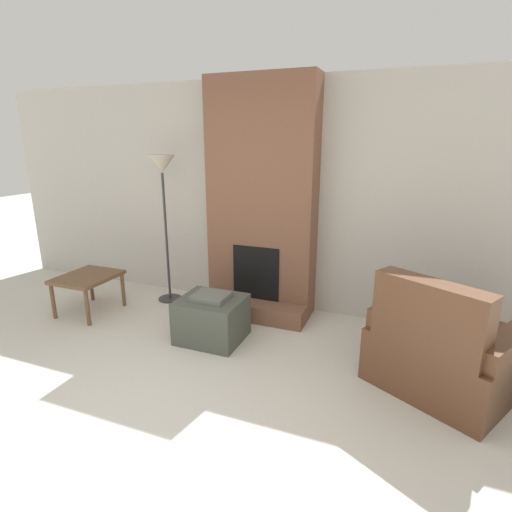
{
  "coord_description": "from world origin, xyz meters",
  "views": [
    {
      "loc": [
        1.56,
        -1.64,
        1.94
      ],
      "look_at": [
        0.0,
        2.32,
        0.7
      ],
      "focal_mm": 28.0,
      "sensor_mm": 36.0,
      "label": 1
    }
  ],
  "objects_px": {
    "side_table": "(88,280)",
    "armchair": "(444,352)",
    "ottoman": "(212,318)",
    "floor_lamp_left": "(162,178)"
  },
  "relations": [
    {
      "from": "ottoman",
      "to": "floor_lamp_left",
      "type": "height_order",
      "value": "floor_lamp_left"
    },
    {
      "from": "side_table",
      "to": "armchair",
      "type": "bearing_deg",
      "value": -1.5
    },
    {
      "from": "ottoman",
      "to": "side_table",
      "type": "bearing_deg",
      "value": 177.51
    },
    {
      "from": "ottoman",
      "to": "floor_lamp_left",
      "type": "bearing_deg",
      "value": 143.08
    },
    {
      "from": "armchair",
      "to": "side_table",
      "type": "relative_size",
      "value": 2.09
    },
    {
      "from": "ottoman",
      "to": "side_table",
      "type": "distance_m",
      "value": 1.65
    },
    {
      "from": "ottoman",
      "to": "floor_lamp_left",
      "type": "xyz_separation_m",
      "value": [
        -0.98,
        0.74,
        1.3
      ]
    },
    {
      "from": "ottoman",
      "to": "armchair",
      "type": "xyz_separation_m",
      "value": [
        2.12,
        -0.03,
        0.07
      ]
    },
    {
      "from": "floor_lamp_left",
      "to": "side_table",
      "type": "bearing_deg",
      "value": -134.43
    },
    {
      "from": "side_table",
      "to": "floor_lamp_left",
      "type": "xyz_separation_m",
      "value": [
        0.65,
        0.67,
        1.13
      ]
    }
  ]
}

